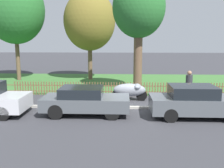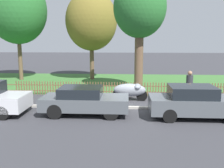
{
  "view_description": "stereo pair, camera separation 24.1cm",
  "coord_description": "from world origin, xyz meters",
  "views": [
    {
      "loc": [
        0.12,
        -12.35,
        3.46
      ],
      "look_at": [
        -0.47,
        1.11,
        1.1
      ],
      "focal_mm": 40.0,
      "sensor_mm": 36.0,
      "label": 1
    },
    {
      "loc": [
        0.36,
        -12.34,
        3.46
      ],
      "look_at": [
        -0.47,
        1.11,
        1.1
      ],
      "focal_mm": 40.0,
      "sensor_mm": 36.0,
      "label": 2
    }
  ],
  "objects": [
    {
      "name": "tree_mid_park",
      "position": [
        -2.81,
        9.79,
        5.12
      ],
      "size": [
        4.48,
        4.48,
        7.71
      ],
      "color": "brown",
      "rests_on": "ground"
    },
    {
      "name": "tree_behind_motorcycle",
      "position": [
        -9.08,
        9.14,
        6.0
      ],
      "size": [
        4.99,
        4.99,
        8.88
      ],
      "color": "brown",
      "rests_on": "ground"
    },
    {
      "name": "park_fence",
      "position": [
        -0.0,
        3.19,
        0.43
      ],
      "size": [
        43.74,
        0.05,
        0.86
      ],
      "color": "brown",
      "rests_on": "ground"
    },
    {
      "name": "tree_far_left",
      "position": [
        1.13,
        4.65,
        5.5
      ],
      "size": [
        3.47,
        3.47,
        7.59
      ],
      "color": "brown",
      "rests_on": "ground"
    },
    {
      "name": "parked_car_black_saloon",
      "position": [
        -1.64,
        -1.05,
        0.69
      ],
      "size": [
        4.05,
        1.74,
        1.32
      ],
      "rotation": [
        0.0,
        0.0,
        0.0
      ],
      "color": "#51565B",
      "rests_on": "ground"
    },
    {
      "name": "pedestrian_near_fence",
      "position": [
        3.8,
        1.46,
        1.03
      ],
      "size": [
        0.42,
        0.42,
        1.81
      ],
      "rotation": [
        0.0,
        0.0,
        1.73
      ],
      "color": "#2D3351",
      "rests_on": "ground"
    },
    {
      "name": "kerb_stone",
      "position": [
        0.0,
        0.1,
        0.06
      ],
      "size": [
        43.74,
        0.2,
        0.12
      ],
      "primitive_type": "cube",
      "color": "#B2ADA3",
      "rests_on": "ground"
    },
    {
      "name": "covered_motorcycle",
      "position": [
        0.56,
        1.84,
        0.63
      ],
      "size": [
        2.05,
        0.78,
        1.01
      ],
      "rotation": [
        0.0,
        0.0,
        -0.04
      ],
      "color": "black",
      "rests_on": "ground"
    },
    {
      "name": "ground_plane",
      "position": [
        0.0,
        0.0,
        0.0
      ],
      "size": [
        120.0,
        120.0,
        0.0
      ],
      "primitive_type": "plane",
      "color": "#38383D"
    },
    {
      "name": "grass_strip",
      "position": [
        0.0,
        8.23,
        0.01
      ],
      "size": [
        43.74,
        10.12,
        0.01
      ],
      "primitive_type": "cube",
      "color": "#3D7033",
      "rests_on": "ground"
    },
    {
      "name": "parked_car_navy_estate",
      "position": [
        3.42,
        -1.22,
        0.73
      ],
      "size": [
        4.16,
        1.78,
        1.46
      ],
      "rotation": [
        0.0,
        0.0,
        0.0
      ],
      "color": "#51565B",
      "rests_on": "ground"
    }
  ]
}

